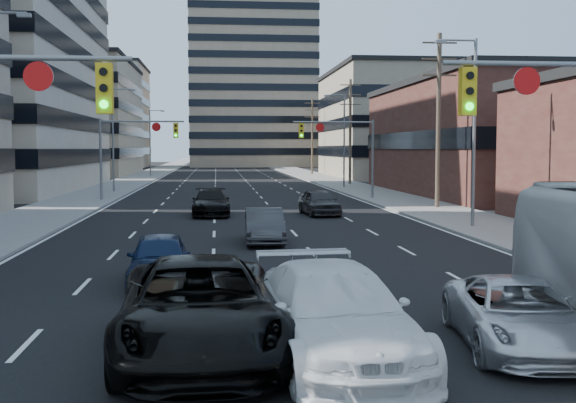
{
  "coord_description": "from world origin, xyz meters",
  "views": [
    {
      "loc": [
        -1.67,
        -8.25,
        3.84
      ],
      "look_at": [
        0.53,
        13.92,
        2.2
      ],
      "focal_mm": 45.0,
      "sensor_mm": 36.0,
      "label": 1
    }
  ],
  "objects_px": {
    "white_van": "(334,315)",
    "silver_suv": "(518,315)",
    "black_pickup": "(200,308)",
    "sedan_blue": "(159,259)"
  },
  "relations": [
    {
      "from": "white_van",
      "to": "silver_suv",
      "type": "relative_size",
      "value": 1.23
    },
    {
      "from": "black_pickup",
      "to": "silver_suv",
      "type": "xyz_separation_m",
      "value": [
        6.07,
        -0.1,
        -0.23
      ]
    },
    {
      "from": "white_van",
      "to": "silver_suv",
      "type": "distance_m",
      "value": 3.69
    },
    {
      "from": "black_pickup",
      "to": "silver_suv",
      "type": "bearing_deg",
      "value": -3.34
    },
    {
      "from": "black_pickup",
      "to": "sedan_blue",
      "type": "xyz_separation_m",
      "value": [
        -1.3,
        7.23,
        -0.17
      ]
    },
    {
      "from": "white_van",
      "to": "sedan_blue",
      "type": "distance_m",
      "value": 8.66
    },
    {
      "from": "white_van",
      "to": "sedan_blue",
      "type": "height_order",
      "value": "white_van"
    },
    {
      "from": "black_pickup",
      "to": "sedan_blue",
      "type": "relative_size",
      "value": 1.51
    },
    {
      "from": "black_pickup",
      "to": "silver_suv",
      "type": "height_order",
      "value": "black_pickup"
    },
    {
      "from": "white_van",
      "to": "black_pickup",
      "type": "bearing_deg",
      "value": 161.42
    }
  ]
}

